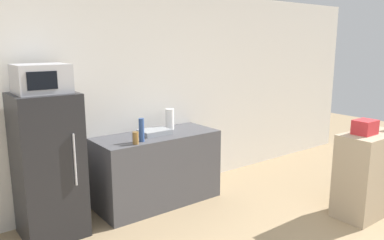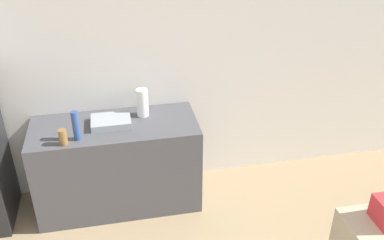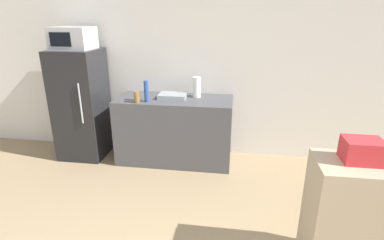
% 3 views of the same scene
% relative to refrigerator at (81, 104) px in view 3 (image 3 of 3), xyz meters
% --- Properties ---
extents(wall_back, '(8.00, 0.06, 2.60)m').
position_rel_refrigerator_xyz_m(wall_back, '(1.47, 0.36, 0.56)').
color(wall_back, white).
rests_on(wall_back, ground_plane).
extents(refrigerator, '(0.60, 0.62, 1.48)m').
position_rel_refrigerator_xyz_m(refrigerator, '(0.00, 0.00, 0.00)').
color(refrigerator, '#232326').
rests_on(refrigerator, ground_plane).
extents(microwave, '(0.49, 0.42, 0.28)m').
position_rel_refrigerator_xyz_m(microwave, '(-0.00, -0.00, 0.88)').
color(microwave, '#BCBCC1').
rests_on(microwave, refrigerator).
extents(counter, '(1.50, 0.63, 0.87)m').
position_rel_refrigerator_xyz_m(counter, '(1.29, 0.01, -0.30)').
color(counter, '#4C4C51').
rests_on(counter, ground_plane).
extents(sink_basin, '(0.35, 0.26, 0.06)m').
position_rel_refrigerator_xyz_m(sink_basin, '(1.27, 0.03, 0.16)').
color(sink_basin, '#9EA3A8').
rests_on(sink_basin, counter).
extents(bottle_tall, '(0.06, 0.06, 0.26)m').
position_rel_refrigerator_xyz_m(bottle_tall, '(0.98, -0.17, 0.26)').
color(bottle_tall, '#2D4C8C').
rests_on(bottle_tall, counter).
extents(bottle_short, '(0.07, 0.07, 0.14)m').
position_rel_refrigerator_xyz_m(bottle_short, '(0.87, -0.23, 0.20)').
color(bottle_short, olive).
rests_on(bottle_short, counter).
extents(shelf_cabinet, '(0.82, 0.42, 0.96)m').
position_rel_refrigerator_xyz_m(shelf_cabinet, '(3.05, -1.72, -0.26)').
color(shelf_cabinet, tan).
rests_on(shelf_cabinet, ground_plane).
extents(basket, '(0.25, 0.19, 0.16)m').
position_rel_refrigerator_xyz_m(basket, '(2.93, -1.69, 0.30)').
color(basket, red).
rests_on(basket, shelf_cabinet).
extents(paper_towel_roll, '(0.11, 0.11, 0.26)m').
position_rel_refrigerator_xyz_m(paper_towel_roll, '(1.57, 0.14, 0.26)').
color(paper_towel_roll, white).
rests_on(paper_towel_roll, counter).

